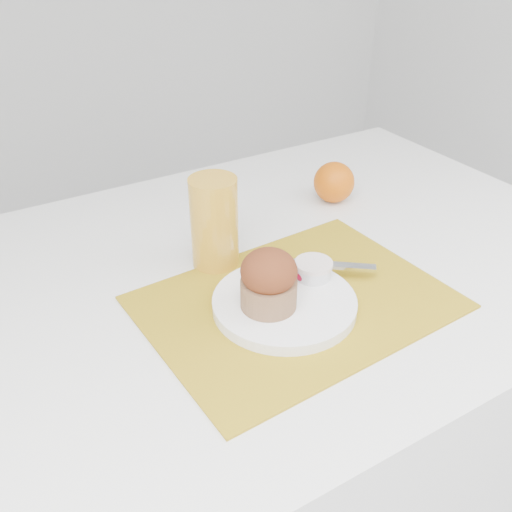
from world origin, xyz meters
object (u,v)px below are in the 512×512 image
muffin (269,280)px  juice_glass (214,223)px  table (262,419)px  orange (334,182)px  plate (284,303)px

muffin → juice_glass: bearing=89.7°
table → orange: (0.23, 0.12, 0.41)m
plate → muffin: muffin is taller
juice_glass → plate: bearing=-80.4°
plate → orange: (0.28, 0.25, 0.03)m
table → plate: bearing=-108.7°
table → orange: bearing=27.3°
orange → juice_glass: size_ratio=0.52×
plate → orange: orange is taller
juice_glass → muffin: (-0.00, -0.16, -0.01)m
table → plate: (-0.04, -0.13, 0.39)m
plate → juice_glass: 0.18m
table → muffin: (-0.07, -0.13, 0.44)m
muffin → table: bearing=60.9°
table → muffin: bearing=-119.1°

